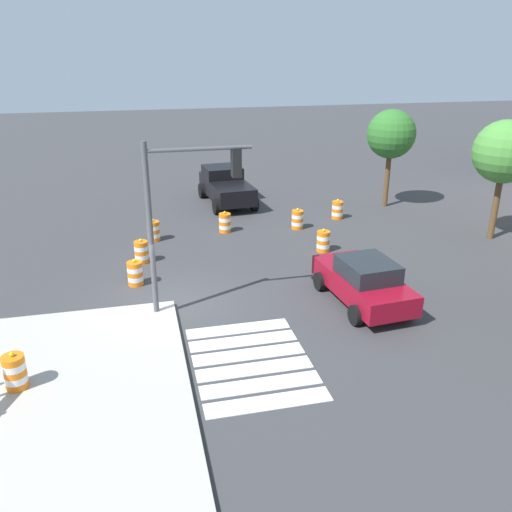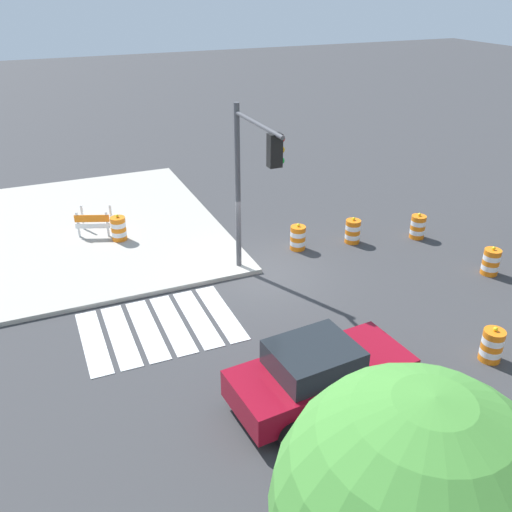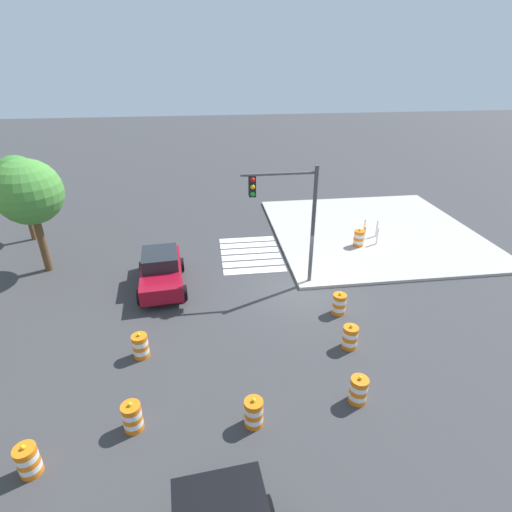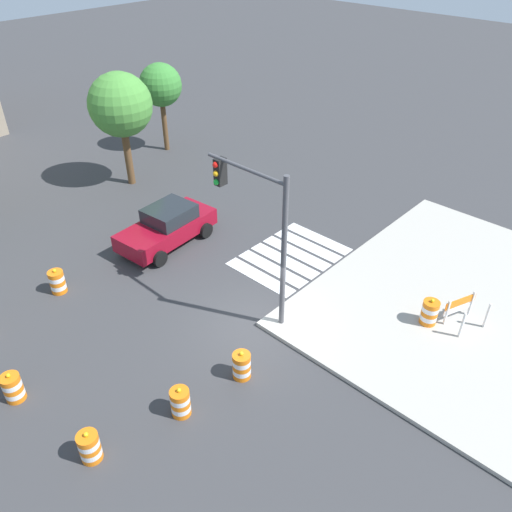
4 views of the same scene
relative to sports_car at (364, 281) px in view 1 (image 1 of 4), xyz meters
name	(u,v)px [view 1 (image 1 of 4)]	position (x,y,z in m)	size (l,w,h in m)	color
ground_plane	(174,305)	(-1.32, -6.30, -0.81)	(120.00, 120.00, 0.00)	#38383A
crosswalk_stripes	(251,361)	(2.68, -4.50, -0.80)	(4.35, 3.20, 0.02)	silver
sports_car	(364,281)	(0.00, 0.00, 0.00)	(4.44, 2.41, 1.63)	maroon
pickup_truck	(225,185)	(-13.39, -2.33, 0.16)	(5.30, 2.70, 1.92)	black
traffic_barrel_near_corner	(225,223)	(-8.38, -3.26, -0.36)	(0.56, 0.56, 1.02)	orange
traffic_barrel_crosswalk_end	(135,273)	(-3.28, -7.51, -0.36)	(0.56, 0.56, 1.02)	orange
traffic_barrel_median_near	(337,210)	(-9.12, 2.67, -0.36)	(0.56, 0.56, 1.02)	orange
traffic_barrel_median_far	(141,252)	(-5.44, -7.21, -0.36)	(0.56, 0.56, 1.02)	orange
traffic_barrel_far_curb	(297,219)	(-8.07, 0.22, -0.36)	(0.56, 0.56, 1.02)	orange
traffic_barrel_lane_center	(323,241)	(-4.92, 0.38, -0.36)	(0.56, 0.56, 1.02)	orange
traffic_barrel_opposite_curb	(154,231)	(-7.96, -6.59, -0.36)	(0.56, 0.56, 1.02)	orange
traffic_barrel_on_sidewalk	(15,372)	(2.66, -10.58, -0.21)	(0.56, 0.56, 1.02)	orange
traffic_light_pole	(186,197)	(-0.74, -5.77, 3.10)	(0.47, 3.29, 5.50)	#4C4C51
street_tree_streetside_near	(391,135)	(-10.66, 6.07, 3.06)	(2.54, 2.54, 5.18)	brown
street_tree_streetside_mid	(505,152)	(-4.73, 8.42, 3.11)	(2.73, 2.73, 5.32)	brown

